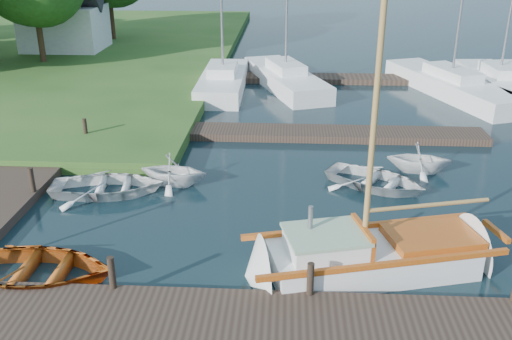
# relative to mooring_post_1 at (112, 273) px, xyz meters

# --- Properties ---
(ground) EXTENTS (160.00, 160.00, 0.00)m
(ground) POSITION_rel_mooring_post_1_xyz_m (3.00, 5.00, -0.70)
(ground) COLOR black
(ground) RESTS_ON ground
(near_dock) EXTENTS (18.00, 2.20, 0.30)m
(near_dock) POSITION_rel_mooring_post_1_xyz_m (3.00, -1.00, -0.55)
(near_dock) COLOR #31241D
(near_dock) RESTS_ON ground
(left_dock) EXTENTS (2.20, 18.00, 0.30)m
(left_dock) POSITION_rel_mooring_post_1_xyz_m (-5.00, 7.00, -0.55)
(left_dock) COLOR #31241D
(left_dock) RESTS_ON ground
(far_dock) EXTENTS (14.00, 1.60, 0.30)m
(far_dock) POSITION_rel_mooring_post_1_xyz_m (5.00, 11.50, -0.55)
(far_dock) COLOR #31241D
(far_dock) RESTS_ON ground
(pontoon) EXTENTS (30.00, 1.60, 0.30)m
(pontoon) POSITION_rel_mooring_post_1_xyz_m (13.00, 21.00, -0.55)
(pontoon) COLOR #31241D
(pontoon) RESTS_ON ground
(mooring_post_1) EXTENTS (0.16, 0.16, 0.80)m
(mooring_post_1) POSITION_rel_mooring_post_1_xyz_m (0.00, 0.00, 0.00)
(mooring_post_1) COLOR black
(mooring_post_1) RESTS_ON near_dock
(mooring_post_2) EXTENTS (0.16, 0.16, 0.80)m
(mooring_post_2) POSITION_rel_mooring_post_1_xyz_m (4.50, 0.00, 0.00)
(mooring_post_2) COLOR black
(mooring_post_2) RESTS_ON near_dock
(mooring_post_4) EXTENTS (0.16, 0.16, 0.80)m
(mooring_post_4) POSITION_rel_mooring_post_1_xyz_m (-4.00, 5.00, 0.00)
(mooring_post_4) COLOR black
(mooring_post_4) RESTS_ON left_dock
(mooring_post_5) EXTENTS (0.16, 0.16, 0.80)m
(mooring_post_5) POSITION_rel_mooring_post_1_xyz_m (-4.00, 10.00, 0.00)
(mooring_post_5) COLOR black
(mooring_post_5) RESTS_ON left_dock
(sailboat) EXTENTS (7.41, 3.68, 9.83)m
(sailboat) POSITION_rel_mooring_post_1_xyz_m (6.21, 1.58, -0.36)
(sailboat) COLOR white
(sailboat) RESTS_ON ground
(dinghy) EXTENTS (4.05, 2.94, 0.83)m
(dinghy) POSITION_rel_mooring_post_1_xyz_m (-2.16, 0.63, -0.29)
(dinghy) COLOR #96430D
(dinghy) RESTS_ON ground
(tender_a) EXTENTS (3.88, 2.98, 0.75)m
(tender_a) POSITION_rel_mooring_post_1_xyz_m (-1.84, 5.62, -0.33)
(tender_a) COLOR white
(tender_a) RESTS_ON ground
(tender_b) EXTENTS (2.53, 2.27, 1.19)m
(tender_b) POSITION_rel_mooring_post_1_xyz_m (0.16, 6.44, -0.10)
(tender_b) COLOR white
(tender_b) RESTS_ON ground
(tender_c) EXTENTS (4.14, 3.82, 0.70)m
(tender_c) POSITION_rel_mooring_post_1_xyz_m (6.88, 6.62, -0.35)
(tender_c) COLOR white
(tender_c) RESTS_ON ground
(tender_d) EXTENTS (2.47, 2.20, 1.18)m
(tender_d) POSITION_rel_mooring_post_1_xyz_m (8.58, 8.02, -0.11)
(tender_d) COLOR white
(tender_d) RESTS_ON ground
(marina_boat_0) EXTENTS (2.27, 7.59, 11.74)m
(marina_boat_0) POSITION_rel_mooring_post_1_xyz_m (0.48, 18.69, -0.12)
(marina_boat_0) COLOR white
(marina_boat_0) RESTS_ON ground
(marina_boat_1) EXTENTS (4.95, 8.56, 10.21)m
(marina_boat_1) POSITION_rel_mooring_post_1_xyz_m (3.77, 19.51, -0.14)
(marina_boat_1) COLOR white
(marina_boat_1) RESTS_ON ground
(marina_boat_3) EXTENTS (5.39, 9.84, 11.53)m
(marina_boat_3) POSITION_rel_mooring_post_1_xyz_m (12.31, 18.52, -0.13)
(marina_boat_3) COLOR white
(marina_boat_3) RESTS_ON ground
(marina_boat_4) EXTENTS (2.71, 7.91, 10.74)m
(marina_boat_4) POSITION_rel_mooring_post_1_xyz_m (15.01, 19.34, -0.13)
(marina_boat_4) COLOR white
(marina_boat_4) RESTS_ON ground
(house_c) EXTENTS (5.25, 4.00, 5.28)m
(house_c) POSITION_rel_mooring_post_1_xyz_m (-11.00, 27.00, 1.88)
(house_c) COLOR silver
(house_c) RESTS_ON shore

